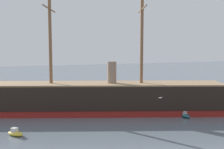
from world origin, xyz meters
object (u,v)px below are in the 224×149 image
Objects in this scene: motorboat_alongside_bow at (15,133)px; seagull_in_flight at (160,98)px; motorboat_alongside_stern at (184,115)px; motorboat_far_right at (183,99)px; tall_ship at (96,98)px.

seagull_in_flight reaches higher than motorboat_alongside_bow.
motorboat_alongside_bow is 0.99× the size of motorboat_alongside_stern.
tall_ship is at bearing -168.85° from motorboat_far_right.
motorboat_alongside_stern is (17.96, -10.19, -3.31)m from tall_ship.
motorboat_alongside_stern is at bearing -29.55° from tall_ship.
motorboat_alongside_stern is (36.71, 1.71, -0.01)m from motorboat_alongside_bow.
motorboat_alongside_bow is at bearing -177.33° from motorboat_alongside_stern.
seagull_in_flight is at bearing -35.83° from motorboat_alongside_bow.
motorboat_alongside_bow is (-18.74, -11.90, -3.30)m from tall_ship.
tall_ship reaches higher than seagull_in_flight.
motorboat_alongside_bow is 49.39m from motorboat_far_right.
motorboat_alongside_stern is at bearing 47.77° from seagull_in_flight.
motorboat_far_right is at bearing 58.55° from motorboat_alongside_stern.
motorboat_alongside_bow is at bearing 144.17° from seagull_in_flight.
motorboat_far_right is 41.87m from seagull_in_flight.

